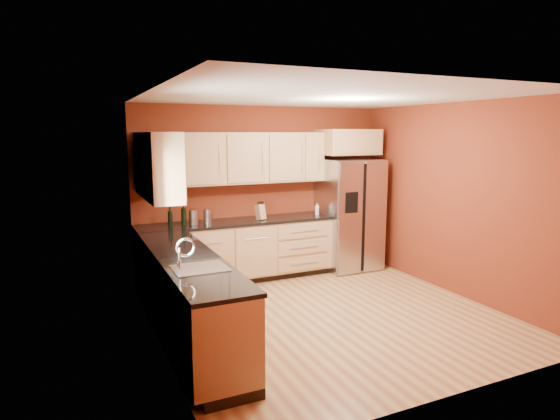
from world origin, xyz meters
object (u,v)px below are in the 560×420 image
at_px(refrigerator, 349,214).
at_px(canister_left, 208,216).
at_px(soap_dispenser, 317,209).
at_px(wine_bottle_a, 170,216).
at_px(knife_block, 260,212).

xyz_separation_m(refrigerator, canister_left, (-2.33, 0.09, 0.13)).
distance_m(canister_left, soap_dispenser, 1.75).
height_order(wine_bottle_a, soap_dispenser, wine_bottle_a).
xyz_separation_m(wine_bottle_a, soap_dispenser, (2.29, -0.04, -0.05)).
distance_m(wine_bottle_a, knife_block, 1.32).
xyz_separation_m(refrigerator, wine_bottle_a, (-2.87, 0.06, 0.17)).
relative_size(refrigerator, wine_bottle_a, 6.16).
xyz_separation_m(knife_block, soap_dispenser, (0.97, 0.01, -0.02)).
bearing_deg(wine_bottle_a, canister_left, 3.35).
xyz_separation_m(refrigerator, soap_dispenser, (-0.58, 0.02, 0.12)).
bearing_deg(wine_bottle_a, soap_dispenser, -1.07).
relative_size(wine_bottle_a, knife_block, 1.29).
distance_m(refrigerator, knife_block, 1.55).
distance_m(wine_bottle_a, soap_dispenser, 2.29).
relative_size(refrigerator, canister_left, 8.86).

